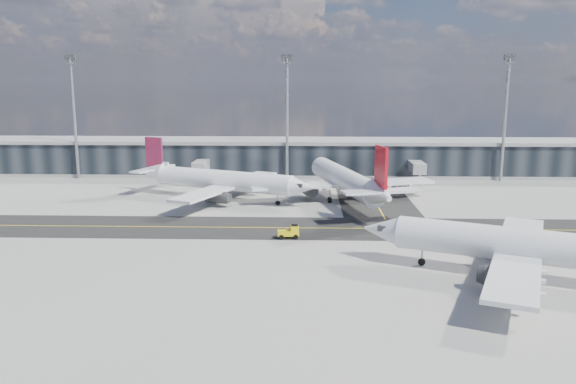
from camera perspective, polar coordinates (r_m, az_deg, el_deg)
name	(u,v)px	position (r m, az deg, el deg)	size (l,w,h in m)	color
ground	(276,235)	(86.05, -1.20, -4.34)	(300.00, 300.00, 0.00)	gray
taxiway_lanes	(302,218)	(96.31, 1.47, -2.63)	(180.00, 63.00, 0.03)	black
terminal_concourse	(288,158)	(139.05, 0.02, 3.43)	(152.00, 19.80, 8.80)	black
floodlight_masts	(287,113)	(131.02, -0.10, 8.00)	(102.50, 0.70, 28.90)	gray
airliner_af	(221,180)	(110.91, -6.80, 1.18)	(37.63, 32.52, 11.63)	white
airliner_redtail	(345,180)	(108.59, 5.85, 1.20)	(36.87, 42.87, 12.84)	white
airliner_near	(534,247)	(71.92, 23.73, -5.17)	(39.44, 34.10, 12.19)	silver
baggage_tug	(290,232)	(83.90, 0.22, -4.05)	(3.30, 1.91, 1.98)	yellow
service_van	(403,188)	(121.84, 11.60, 0.43)	(2.21, 4.79, 1.33)	white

